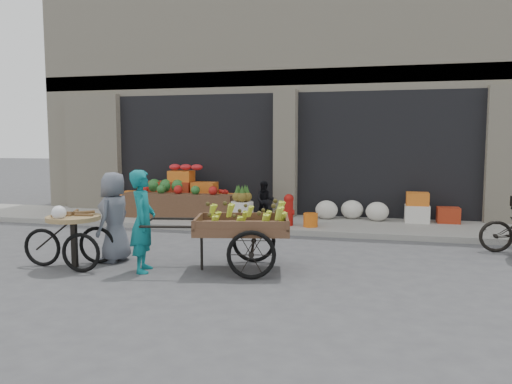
% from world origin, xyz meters
% --- Properties ---
extents(ground, '(80.00, 80.00, 0.00)m').
position_xyz_m(ground, '(0.00, 0.00, 0.00)').
color(ground, '#424244').
rests_on(ground, ground).
extents(sidewalk, '(18.00, 2.20, 0.12)m').
position_xyz_m(sidewalk, '(0.00, 4.10, 0.06)').
color(sidewalk, gray).
rests_on(sidewalk, ground).
extents(building, '(14.00, 6.45, 7.00)m').
position_xyz_m(building, '(0.00, 8.03, 3.37)').
color(building, beige).
rests_on(building, ground).
extents(fruit_display, '(3.10, 1.12, 1.24)m').
position_xyz_m(fruit_display, '(-2.48, 4.38, 0.67)').
color(fruit_display, '#A62F17').
rests_on(fruit_display, sidewalk).
extents(pineapple_bin, '(0.52, 0.52, 0.50)m').
position_xyz_m(pineapple_bin, '(-0.75, 3.60, 0.37)').
color(pineapple_bin, silver).
rests_on(pineapple_bin, sidewalk).
extents(fire_hydrant, '(0.22, 0.22, 0.71)m').
position_xyz_m(fire_hydrant, '(0.35, 3.55, 0.50)').
color(fire_hydrant, '#A5140F').
rests_on(fire_hydrant, sidewalk).
extents(orange_bucket, '(0.32, 0.32, 0.30)m').
position_xyz_m(orange_bucket, '(0.85, 3.50, 0.27)').
color(orange_bucket, orange).
rests_on(orange_bucket, sidewalk).
extents(right_bay_goods, '(3.35, 0.60, 0.70)m').
position_xyz_m(right_bay_goods, '(2.61, 4.70, 0.41)').
color(right_bay_goods, silver).
rests_on(right_bay_goods, sidewalk).
extents(seated_person, '(0.51, 0.43, 0.93)m').
position_xyz_m(seated_person, '(-0.35, 4.20, 0.58)').
color(seated_person, black).
rests_on(seated_person, sidewalk).
extents(banana_cart, '(2.61, 1.48, 1.03)m').
position_xyz_m(banana_cart, '(0.21, -0.00, 0.75)').
color(banana_cart, brown).
rests_on(banana_cart, ground).
extents(vendor_woman, '(0.53, 0.66, 1.58)m').
position_xyz_m(vendor_woman, '(-1.21, -0.42, 0.79)').
color(vendor_woman, '#0F6F74').
rests_on(vendor_woman, ground).
extents(tricycle_cart, '(1.45, 0.93, 0.95)m').
position_xyz_m(tricycle_cart, '(-2.40, -0.47, 0.57)').
color(tricycle_cart, '#9E7F51').
rests_on(tricycle_cart, ground).
extents(vendor_grey, '(0.52, 0.76, 1.51)m').
position_xyz_m(vendor_grey, '(-1.98, 0.06, 0.75)').
color(vendor_grey, slate).
rests_on(vendor_grey, ground).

